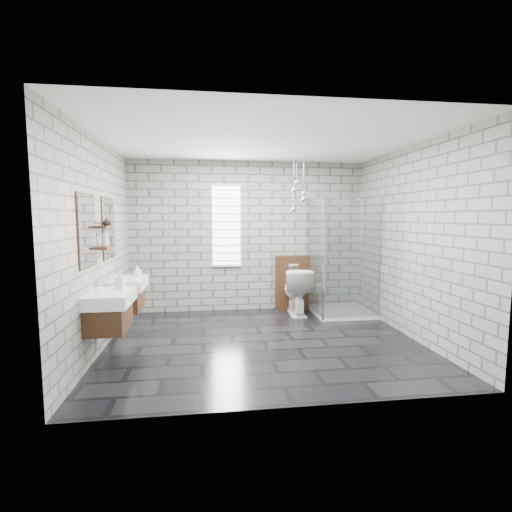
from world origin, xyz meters
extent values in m
cube|color=black|center=(0.00, 0.00, -0.01)|extent=(4.20, 3.60, 0.02)
cube|color=white|center=(0.00, 0.00, 2.71)|extent=(4.20, 3.60, 0.02)
cube|color=gray|center=(0.00, 1.81, 1.35)|extent=(4.20, 0.02, 2.70)
cube|color=gray|center=(0.00, -1.81, 1.35)|extent=(4.20, 0.02, 2.70)
cube|color=gray|center=(-2.11, 0.00, 1.35)|extent=(0.02, 3.60, 2.70)
cube|color=gray|center=(2.11, 0.00, 1.35)|extent=(0.02, 3.60, 2.70)
cube|color=#402513|center=(-1.89, -0.53, 0.55)|extent=(0.42, 0.62, 0.30)
cube|color=silver|center=(-1.69, -0.53, 0.58)|extent=(0.02, 0.35, 0.01)
cube|color=white|center=(-1.87, -0.53, 0.77)|extent=(0.47, 0.70, 0.15)
cylinder|color=silver|center=(-2.02, -0.53, 0.91)|extent=(0.04, 0.04, 0.12)
cylinder|color=silver|center=(-1.97, -0.53, 0.96)|extent=(0.10, 0.02, 0.02)
cube|color=white|center=(-2.08, -0.53, 1.55)|extent=(0.03, 0.55, 0.80)
cube|color=#402513|center=(-2.09, -0.53, 1.55)|extent=(0.01, 0.59, 0.84)
cube|color=#402513|center=(-1.89, 0.41, 0.55)|extent=(0.42, 0.62, 0.30)
cube|color=silver|center=(-1.69, 0.41, 0.58)|extent=(0.02, 0.35, 0.01)
cube|color=white|center=(-1.87, 0.41, 0.77)|extent=(0.47, 0.70, 0.15)
cylinder|color=silver|center=(-2.02, 0.41, 0.91)|extent=(0.04, 0.04, 0.12)
cylinder|color=silver|center=(-1.97, 0.41, 0.96)|extent=(0.10, 0.02, 0.02)
cube|color=white|center=(-2.08, 0.41, 1.55)|extent=(0.03, 0.55, 0.80)
cube|color=#402513|center=(-2.09, 0.41, 1.55)|extent=(0.01, 0.59, 0.84)
cube|color=#402513|center=(-2.03, -0.05, 1.32)|extent=(0.14, 0.30, 0.03)
cube|color=#402513|center=(-2.03, -0.05, 1.58)|extent=(0.14, 0.30, 0.03)
cube|color=white|center=(-0.40, 1.79, 1.55)|extent=(0.50, 0.02, 1.40)
cube|color=white|center=(-0.40, 1.77, 2.27)|extent=(0.56, 0.04, 0.04)
cube|color=white|center=(-0.40, 1.77, 0.83)|extent=(0.56, 0.04, 0.04)
cube|color=white|center=(-0.40, 1.77, 0.92)|extent=(0.48, 0.01, 0.02)
cube|color=white|center=(-0.40, 1.77, 1.06)|extent=(0.48, 0.01, 0.02)
cube|color=white|center=(-0.40, 1.77, 1.20)|extent=(0.48, 0.01, 0.02)
cube|color=white|center=(-0.40, 1.77, 1.34)|extent=(0.48, 0.01, 0.02)
cube|color=white|center=(-0.40, 1.77, 1.48)|extent=(0.48, 0.01, 0.02)
cube|color=white|center=(-0.40, 1.77, 1.62)|extent=(0.48, 0.01, 0.02)
cube|color=white|center=(-0.40, 1.77, 1.76)|extent=(0.48, 0.01, 0.02)
cube|color=white|center=(-0.40, 1.77, 1.90)|extent=(0.48, 0.01, 0.02)
cube|color=white|center=(-0.40, 1.77, 2.04)|extent=(0.48, 0.01, 0.03)
cube|color=white|center=(-0.40, 1.77, 2.18)|extent=(0.48, 0.01, 0.03)
cube|color=#402513|center=(0.80, 1.70, 0.50)|extent=(0.60, 0.20, 1.00)
cube|color=silver|center=(0.80, 1.60, 0.80)|extent=(0.18, 0.01, 0.12)
cube|color=white|center=(1.60, 1.30, 0.03)|extent=(1.00, 1.00, 0.06)
cube|color=silver|center=(1.60, 0.81, 1.03)|extent=(1.00, 0.01, 2.00)
cube|color=silver|center=(1.11, 1.30, 1.03)|extent=(0.01, 1.00, 2.00)
cube|color=silver|center=(1.11, 0.81, 1.03)|extent=(0.03, 0.03, 2.00)
cube|color=silver|center=(2.08, 0.81, 1.03)|extent=(0.03, 0.03, 2.00)
cylinder|color=silver|center=(2.04, 1.50, 1.10)|extent=(0.02, 0.02, 1.80)
cylinder|color=silver|center=(1.96, 1.50, 2.02)|extent=(0.14, 0.14, 0.02)
sphere|color=silver|center=(0.71, 1.28, 2.16)|extent=(0.09, 0.09, 0.09)
cylinder|color=silver|center=(0.71, 1.28, 2.45)|extent=(0.01, 0.01, 0.50)
sphere|color=silver|center=(0.89, 1.32, 2.00)|extent=(0.09, 0.09, 0.09)
cylinder|color=silver|center=(0.89, 1.32, 2.37)|extent=(0.01, 0.01, 0.65)
sphere|color=silver|center=(0.78, 1.41, 2.30)|extent=(0.09, 0.09, 0.09)
cylinder|color=silver|center=(0.78, 1.41, 2.52)|extent=(0.01, 0.01, 0.35)
sphere|color=silver|center=(0.73, 1.38, 1.84)|extent=(0.09, 0.09, 0.09)
cylinder|color=silver|center=(0.73, 1.38, 2.29)|extent=(0.01, 0.01, 0.81)
sphere|color=silver|center=(0.91, 1.39, 2.12)|extent=(0.09, 0.09, 0.09)
cylinder|color=silver|center=(0.91, 1.39, 2.43)|extent=(0.01, 0.01, 0.54)
imported|color=white|center=(0.80, 1.39, 0.41)|extent=(0.50, 0.82, 0.82)
imported|color=#B2B2B2|center=(-1.79, -0.34, 0.95)|extent=(0.11, 0.11, 0.21)
imported|color=#B2B2B2|center=(-1.76, 0.64, 0.93)|extent=(0.13, 0.13, 0.15)
imported|color=#B2B2B2|center=(-2.02, -0.06, 1.45)|extent=(0.09, 0.09, 0.24)
imported|color=#B2B2B2|center=(-2.02, 0.06, 1.65)|extent=(0.11, 0.11, 0.11)
camera|label=1|loc=(-0.76, -4.90, 1.70)|focal=26.00mm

